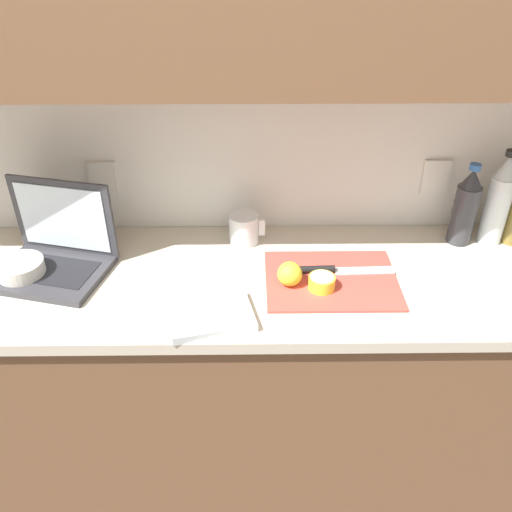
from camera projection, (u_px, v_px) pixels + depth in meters
The scene contains 13 objects.
ground_plane at pixel (216, 465), 2.09m from camera, with size 12.00×12.00×0.00m, color #564C47.
wall_back at pixel (196, 22), 1.42m from camera, with size 5.20×0.38×2.60m.
counter_unit at pixel (204, 381), 1.84m from camera, with size 2.55×0.58×0.90m.
laptop at pixel (56, 250), 1.61m from camera, with size 0.37×0.31×0.26m.
cutting_board at pixel (331, 280), 1.58m from camera, with size 0.38×0.30×0.01m, color #D1473D.
knife at pixel (329, 270), 1.60m from camera, with size 0.29×0.04×0.02m.
lemon_half_cut at pixel (322, 282), 1.53m from camera, with size 0.08×0.08×0.04m.
lemon_whole_beside at pixel (290, 274), 1.53m from camera, with size 0.07×0.07×0.07m.
bottle_green_soda at pixel (465, 207), 1.70m from camera, with size 0.08×0.08×0.27m.
bottle_oil_tall at pixel (498, 201), 1.68m from camera, with size 0.07×0.07×0.31m.
measuring_cup at pixel (244, 229), 1.73m from camera, with size 0.12×0.10×0.10m.
bowl_white at pixel (21, 271), 1.57m from camera, with size 0.14×0.14×0.06m.
dish_towel at pixel (211, 316), 1.43m from camera, with size 0.22×0.16×0.02m, color white.
Camera 1 is at (0.14, -1.30, 1.83)m, focal length 38.00 mm.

